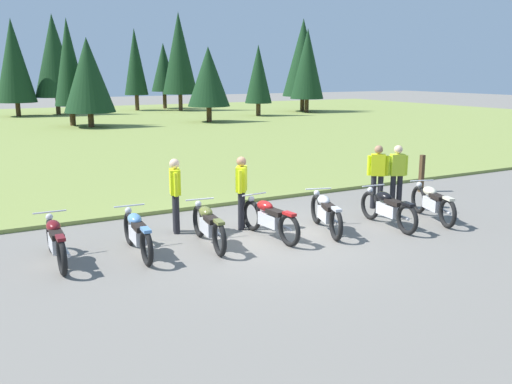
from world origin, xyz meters
TOP-DOWN VIEW (x-y plane):
  - ground_plane at (0.00, 0.00)m, footprint 140.00×140.00m
  - grass_moorland at (0.00, 25.06)m, footprint 80.00×44.00m
  - forest_treeline at (7.70, 32.68)m, footprint 45.87×17.81m
  - motorcycle_maroon at (-4.31, 0.50)m, footprint 0.62×2.10m
  - motorcycle_sky_blue at (-2.83, 0.27)m, footprint 0.62×2.10m
  - motorcycle_olive at (-1.38, 0.12)m, footprint 0.62×2.10m
  - motorcycle_red at (-0.00, -0.01)m, footprint 0.62×2.10m
  - motorcycle_silver at (1.36, -0.18)m, footprint 0.85×2.03m
  - motorcycle_black at (2.85, -0.54)m, footprint 0.62×2.10m
  - motorcycle_cream at (4.20, -0.62)m, footprint 0.85×2.03m
  - rider_near_row_end at (-0.20, 0.92)m, footprint 0.39×0.47m
  - rider_with_back_turned at (-1.63, 1.34)m, footprint 0.31×0.53m
  - rider_in_hivis_vest at (4.24, 0.69)m, footprint 0.51×0.35m
  - rider_checking_bike at (3.79, 0.93)m, footprint 0.46×0.39m
  - trail_marker_post at (6.34, 1.89)m, footprint 0.12×0.12m

SIDE VIEW (x-z plane):
  - ground_plane at x=0.00m, z-range 0.00..0.00m
  - grass_moorland at x=0.00m, z-range 0.00..0.10m
  - motorcycle_maroon at x=-4.31m, z-range 0.00..0.88m
  - motorcycle_sky_blue at x=-2.83m, z-range 0.00..0.88m
  - motorcycle_olive at x=-1.38m, z-range 0.00..0.88m
  - motorcycle_red at x=0.00m, z-range 0.00..0.88m
  - motorcycle_silver at x=1.36m, z-range 0.00..0.88m
  - motorcycle_black at x=2.85m, z-range 0.00..0.88m
  - motorcycle_cream at x=4.20m, z-range 0.00..0.88m
  - trail_marker_post at x=6.34m, z-range 0.00..1.11m
  - rider_near_row_end at x=-0.20m, z-range 0.11..1.78m
  - rider_with_back_turned at x=-1.63m, z-range 0.11..1.78m
  - rider_in_hivis_vest at x=4.24m, z-range 0.11..1.78m
  - rider_checking_bike at x=3.79m, z-range 0.11..1.78m
  - forest_treeline at x=7.70m, z-range -0.01..8.62m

